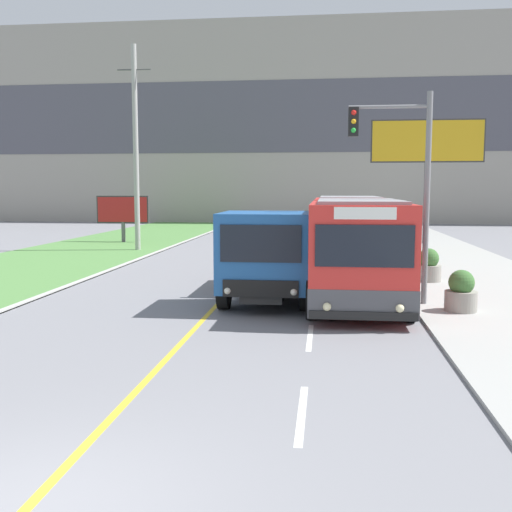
# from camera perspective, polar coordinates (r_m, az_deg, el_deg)

# --- Properties ---
(lane_marking_centre) EXTENTS (2.88, 140.00, 0.01)m
(lane_marking_centre) POSITION_cam_1_polar(r_m,az_deg,el_deg) (8.44, -13.29, -16.91)
(lane_marking_centre) COLOR gold
(lane_marking_centre) RESTS_ON ground_plane
(apartment_block_background) EXTENTS (80.00, 8.04, 19.15)m
(apartment_block_background) POSITION_cam_1_polar(r_m,az_deg,el_deg) (61.59, 3.84, 12.27)
(apartment_block_background) COLOR gray
(apartment_block_background) RESTS_ON ground_plane
(city_bus) EXTENTS (2.72, 11.86, 3.02)m
(city_bus) POSITION_cam_1_polar(r_m,az_deg,el_deg) (19.83, 9.20, 1.19)
(city_bus) COLOR red
(city_bus) RESTS_ON ground_plane
(dump_truck) EXTENTS (2.55, 6.48, 2.67)m
(dump_truck) POSITION_cam_1_polar(r_m,az_deg,el_deg) (17.27, 1.16, -0.09)
(dump_truck) COLOR black
(dump_truck) RESTS_ON ground_plane
(car_distant) EXTENTS (1.80, 4.30, 1.45)m
(car_distant) POSITION_cam_1_polar(r_m,az_deg,el_deg) (29.85, 8.02, 1.33)
(car_distant) COLOR silver
(car_distant) RESTS_ON ground_plane
(utility_pole_far) EXTENTS (1.80, 0.28, 10.79)m
(utility_pole_far) POSITION_cam_1_polar(r_m,az_deg,el_deg) (32.83, -11.38, 10.05)
(utility_pole_far) COLOR #9E9E99
(utility_pole_far) RESTS_ON ground_plane
(traffic_light_mast) EXTENTS (2.28, 0.32, 5.96)m
(traffic_light_mast) POSITION_cam_1_polar(r_m,az_deg,el_deg) (17.28, 13.92, 7.82)
(traffic_light_mast) COLOR slate
(traffic_light_mast) RESTS_ON ground_plane
(billboard_large) EXTENTS (6.52, 0.24, 7.33)m
(billboard_large) POSITION_cam_1_polar(r_m,az_deg,el_deg) (36.95, 15.99, 10.08)
(billboard_large) COLOR #59595B
(billboard_large) RESTS_ON ground_plane
(billboard_small) EXTENTS (3.28, 0.24, 2.87)m
(billboard_small) POSITION_cam_1_polar(r_m,az_deg,el_deg) (37.91, -12.56, 4.23)
(billboard_small) COLOR #59595B
(billboard_small) RESTS_ON ground_plane
(planter_round_near) EXTENTS (0.84, 0.84, 1.11)m
(planter_round_near) POSITION_cam_1_polar(r_m,az_deg,el_deg) (16.79, 18.95, -3.34)
(planter_round_near) COLOR gray
(planter_round_near) RESTS_ON sidewalk_right
(planter_round_second) EXTENTS (0.88, 0.88, 1.16)m
(planter_round_second) POSITION_cam_1_polar(r_m,az_deg,el_deg) (21.84, 16.10, -0.97)
(planter_round_second) COLOR gray
(planter_round_second) RESTS_ON sidewalk_right
(planter_round_third) EXTENTS (0.90, 0.90, 1.14)m
(planter_round_third) POSITION_cam_1_polar(r_m,az_deg,el_deg) (26.96, 14.28, 0.42)
(planter_round_third) COLOR gray
(planter_round_third) RESTS_ON sidewalk_right
(planter_round_far) EXTENTS (0.82, 0.82, 1.09)m
(planter_round_far) POSITION_cam_1_polar(r_m,az_deg,el_deg) (32.12, 13.22, 1.36)
(planter_round_far) COLOR gray
(planter_round_far) RESTS_ON sidewalk_right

